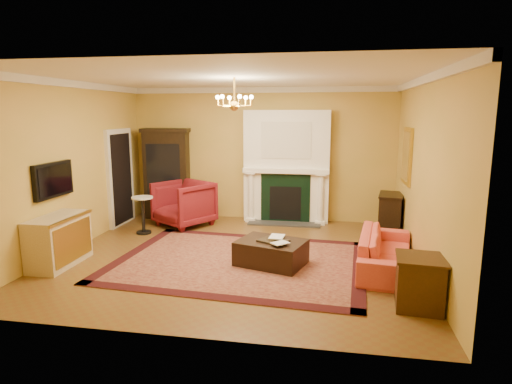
% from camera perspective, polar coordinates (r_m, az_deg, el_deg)
% --- Properties ---
extents(floor, '(6.00, 5.50, 0.02)m').
position_cam_1_polar(floor, '(7.49, -2.71, -8.60)').
color(floor, brown).
rests_on(floor, ground).
extents(ceiling, '(6.00, 5.50, 0.02)m').
position_cam_1_polar(ceiling, '(7.10, -2.93, 15.09)').
color(ceiling, white).
rests_on(ceiling, wall_back).
extents(wall_back, '(6.00, 0.02, 3.00)m').
position_cam_1_polar(wall_back, '(9.84, 0.72, 5.04)').
color(wall_back, gold).
rests_on(wall_back, floor).
extents(wall_front, '(6.00, 0.02, 3.00)m').
position_cam_1_polar(wall_front, '(4.53, -10.50, -1.70)').
color(wall_front, gold).
rests_on(wall_front, floor).
extents(wall_left, '(0.02, 5.50, 3.00)m').
position_cam_1_polar(wall_left, '(8.33, -23.49, 3.16)').
color(wall_left, gold).
rests_on(wall_left, floor).
extents(wall_right, '(0.02, 5.50, 3.00)m').
position_cam_1_polar(wall_right, '(7.12, 21.56, 2.17)').
color(wall_right, gold).
rests_on(wall_right, floor).
extents(fireplace, '(1.90, 0.70, 2.50)m').
position_cam_1_polar(fireplace, '(9.61, 4.08, 3.04)').
color(fireplace, white).
rests_on(fireplace, wall_back).
extents(crown_molding, '(6.00, 5.50, 0.12)m').
position_cam_1_polar(crown_molding, '(8.03, -1.37, 14.08)').
color(crown_molding, silver).
rests_on(crown_molding, ceiling).
extents(doorway, '(0.08, 1.05, 2.10)m').
position_cam_1_polar(doorway, '(9.82, -17.62, 1.85)').
color(doorway, silver).
rests_on(doorway, wall_left).
extents(tv_panel, '(0.09, 0.95, 0.58)m').
position_cam_1_polar(tv_panel, '(7.83, -25.40, 1.47)').
color(tv_panel, black).
rests_on(tv_panel, wall_left).
extents(gilt_mirror, '(0.06, 0.76, 1.05)m').
position_cam_1_polar(gilt_mirror, '(8.46, 19.48, 4.55)').
color(gilt_mirror, gold).
rests_on(gilt_mirror, wall_right).
extents(chandelier, '(0.63, 0.55, 0.53)m').
position_cam_1_polar(chandelier, '(7.08, -2.90, 11.85)').
color(chandelier, gold).
rests_on(chandelier, ceiling).
extents(oriental_rug, '(4.28, 3.33, 0.02)m').
position_cam_1_polar(oriental_rug, '(7.21, -2.22, -9.21)').
color(oriental_rug, '#4E1310').
rests_on(oriental_rug, floor).
extents(china_cabinet, '(1.05, 0.57, 2.00)m').
position_cam_1_polar(china_cabinet, '(10.22, -11.75, 2.20)').
color(china_cabinet, black).
rests_on(china_cabinet, floor).
extents(wingback_armchair, '(1.41, 1.39, 1.08)m').
position_cam_1_polar(wingback_armchair, '(9.44, -9.61, -1.26)').
color(wingback_armchair, maroon).
rests_on(wingback_armchair, floor).
extents(pedestal_table, '(0.43, 0.43, 0.77)m').
position_cam_1_polar(pedestal_table, '(9.01, -14.85, -2.63)').
color(pedestal_table, black).
rests_on(pedestal_table, floor).
extents(commode, '(0.52, 1.09, 0.81)m').
position_cam_1_polar(commode, '(7.65, -24.82, -5.91)').
color(commode, beige).
rests_on(commode, floor).
extents(coral_sofa, '(0.84, 2.04, 0.78)m').
position_cam_1_polar(coral_sofa, '(7.10, 16.94, -6.78)').
color(coral_sofa, '#DD5746').
rests_on(coral_sofa, floor).
extents(end_table, '(0.61, 0.61, 0.64)m').
position_cam_1_polar(end_table, '(5.88, 20.97, -11.37)').
color(end_table, '#3A200F').
rests_on(end_table, floor).
extents(console_table, '(0.53, 0.79, 0.82)m').
position_cam_1_polar(console_table, '(9.02, 17.42, -3.00)').
color(console_table, black).
rests_on(console_table, floor).
extents(leather_ottoman, '(1.22, 1.03, 0.39)m').
position_cam_1_polar(leather_ottoman, '(7.01, 2.04, -8.04)').
color(leather_ottoman, black).
rests_on(leather_ottoman, oriental_rug).
extents(ottoman_tray, '(0.55, 0.50, 0.03)m').
position_cam_1_polar(ottoman_tray, '(6.91, 2.32, -6.51)').
color(ottoman_tray, black).
rests_on(ottoman_tray, leather_ottoman).
extents(book_a, '(0.23, 0.05, 0.31)m').
position_cam_1_polar(book_a, '(6.99, 1.85, -4.85)').
color(book_a, gray).
rests_on(book_a, ottoman_tray).
extents(book_b, '(0.15, 0.15, 0.26)m').
position_cam_1_polar(book_b, '(6.74, 2.74, -5.65)').
color(book_b, gray).
rests_on(book_b, ottoman_tray).
extents(topiary_left, '(0.17, 0.17, 0.47)m').
position_cam_1_polar(topiary_left, '(9.60, 1.07, 4.82)').
color(topiary_left, gray).
rests_on(topiary_left, fireplace).
extents(topiary_right, '(0.16, 0.16, 0.43)m').
position_cam_1_polar(topiary_right, '(9.49, 7.67, 4.55)').
color(topiary_right, gray).
rests_on(topiary_right, fireplace).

